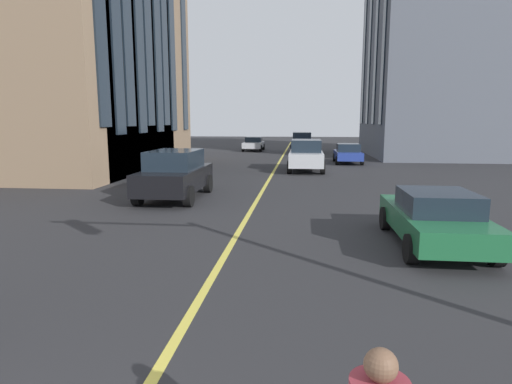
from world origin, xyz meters
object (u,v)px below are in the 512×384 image
at_px(car_silver_trailing, 254,144).
at_px(car_blue_far, 348,153).
at_px(car_silver_mid, 306,155).
at_px(car_blue_parked_a, 302,142).
at_px(car_black_near, 175,174).
at_px(car_green_oncoming, 435,218).

height_order(car_silver_trailing, car_blue_far, car_blue_far).
bearing_deg(car_silver_mid, car_silver_trailing, 16.68).
xyz_separation_m(car_silver_mid, car_blue_far, (5.05, -2.99, -0.27)).
bearing_deg(car_blue_parked_a, car_silver_mid, -178.92).
xyz_separation_m(car_blue_far, car_blue_parked_a, (11.10, 3.30, 0.27)).
height_order(car_silver_trailing, car_black_near, car_black_near).
distance_m(car_silver_mid, car_blue_far, 5.88).
distance_m(car_blue_far, car_black_near, 17.01).
bearing_deg(car_green_oncoming, car_silver_mid, 10.94).
distance_m(car_silver_mid, car_black_near, 11.14).
bearing_deg(car_black_near, car_silver_trailing, 0.08).
height_order(car_silver_mid, car_green_oncoming, car_silver_mid).
distance_m(car_silver_mid, car_blue_parked_a, 16.16).
bearing_deg(car_blue_parked_a, car_silver_trailing, 78.40).
distance_m(car_silver_trailing, car_green_oncoming, 33.64).
bearing_deg(car_blue_parked_a, car_black_near, 169.58).
bearing_deg(car_black_near, car_blue_far, -28.42).
xyz_separation_m(car_blue_far, car_black_near, (-14.96, 8.10, 0.27)).
distance_m(car_silver_mid, car_green_oncoming, 15.78).
bearing_deg(car_silver_trailing, car_blue_far, -146.08).
xyz_separation_m(car_silver_trailing, car_silver_mid, (-17.15, -5.14, 0.27)).
relative_size(car_silver_trailing, car_green_oncoming, 1.00).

